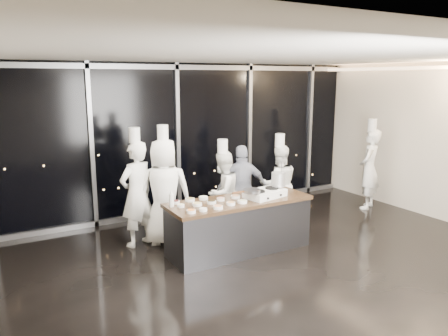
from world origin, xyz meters
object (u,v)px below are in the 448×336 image
at_px(stove, 265,193).
at_px(stock_pot, 278,179).
at_px(chef_far_left, 137,193).
at_px(chef_right, 279,184).
at_px(chef_left, 164,191).
at_px(frying_pan, 251,191).
at_px(chef_side, 369,168).
at_px(guest, 242,188).
at_px(demo_counter, 239,225).
at_px(chef_center, 223,192).

bearing_deg(stove, stock_pot, -1.05).
xyz_separation_m(chef_far_left, chef_right, (2.85, -0.24, -0.13)).
relative_size(stock_pot, chef_right, 0.13).
xyz_separation_m(chef_left, chef_right, (2.40, -0.09, -0.14)).
xyz_separation_m(frying_pan, stock_pot, (0.65, 0.13, 0.09)).
xyz_separation_m(stock_pot, chef_side, (3.04, 0.72, -0.25)).
bearing_deg(chef_left, guest, -160.18).
xyz_separation_m(demo_counter, chef_right, (1.46, 0.86, 0.35)).
distance_m(frying_pan, stock_pot, 0.66).
bearing_deg(frying_pan, chef_side, 1.29).
distance_m(demo_counter, guest, 1.15).
xyz_separation_m(frying_pan, chef_left, (-1.09, 1.09, -0.12)).
relative_size(demo_counter, chef_left, 1.17).
height_order(chef_left, chef_side, chef_left).
bearing_deg(stove, frying_pan, 179.79).
xyz_separation_m(chef_center, guest, (0.42, -0.01, 0.03)).
xyz_separation_m(chef_far_left, chef_center, (1.59, -0.20, -0.15)).
xyz_separation_m(chef_far_left, chef_side, (5.22, -0.40, -0.03)).
height_order(chef_center, chef_right, chef_right).
distance_m(demo_counter, chef_left, 1.43).
relative_size(chef_center, guest, 1.08).
bearing_deg(stove, chef_center, 93.64).
bearing_deg(demo_counter, guest, 55.34).
height_order(chef_left, chef_right, chef_left).
bearing_deg(chef_left, chef_far_left, 2.37).
bearing_deg(chef_center, stock_pot, 97.57).
relative_size(frying_pan, chef_side, 0.26).
bearing_deg(guest, chef_side, -162.81).
distance_m(stove, chef_center, 1.04).
distance_m(stock_pot, chef_left, 1.99).
xyz_separation_m(demo_counter, chef_far_left, (-1.39, 1.11, 0.49)).
bearing_deg(frying_pan, chef_center, 75.19).
bearing_deg(frying_pan, chef_far_left, 129.03).
relative_size(chef_left, chef_center, 1.18).
bearing_deg(chef_left, stock_pot, 172.63).
xyz_separation_m(stock_pot, chef_far_left, (-2.18, 1.13, -0.22)).
xyz_separation_m(stock_pot, chef_left, (-1.73, 0.97, -0.21)).
distance_m(chef_far_left, chef_right, 2.86).
bearing_deg(frying_pan, stock_pot, -0.62).
bearing_deg(chef_left, stove, 165.82).
distance_m(stock_pot, chef_far_left, 2.46).
height_order(frying_pan, guest, guest).
relative_size(chef_left, chef_side, 1.05).
bearing_deg(chef_side, chef_right, -34.00).
distance_m(chef_far_left, chef_side, 5.23).
bearing_deg(chef_left, chef_side, -161.08).
bearing_deg(guest, chef_left, 18.53).
distance_m(demo_counter, stove, 0.70).
bearing_deg(stock_pot, chef_left, 150.79).
xyz_separation_m(stove, guest, (0.15, 0.97, -0.14)).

